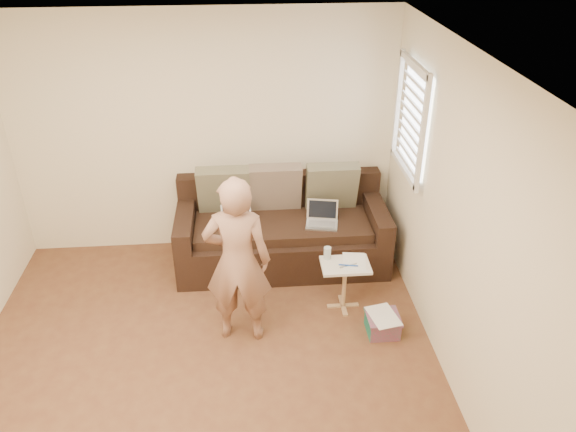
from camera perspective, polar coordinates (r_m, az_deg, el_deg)
The scene contains 17 objects.
floor at distance 4.85m, azimuth -8.41°, elevation -16.79°, with size 4.50×4.50×0.00m, color brown.
ceiling at distance 3.48m, azimuth -11.61°, elevation 14.21°, with size 4.50×4.50×0.00m, color white.
wall_back at distance 6.02m, azimuth -8.37°, elevation 8.00°, with size 4.00×4.00×0.00m, color beige.
wall_right at distance 4.31m, azimuth 17.77°, elevation -2.53°, with size 4.50×4.50×0.00m, color beige.
window_blinds at distance 5.39m, azimuth 12.35°, elevation 9.57°, with size 0.12×0.88×1.08m, color white, non-canonical shape.
sofa at distance 5.98m, azimuth -0.61°, elevation -1.19°, with size 2.20×0.95×0.85m, color black, non-canonical shape.
pillow_left at distance 5.99m, azimuth -6.53°, elevation 2.65°, with size 0.55×0.14×0.55m, color #5B5943, non-canonical shape.
pillow_mid at distance 6.00m, azimuth -1.27°, elevation 2.90°, with size 0.55×0.14×0.55m, color brown, non-canonical shape.
pillow_right at distance 6.04m, azimuth 4.44°, elevation 3.01°, with size 0.55×0.14×0.55m, color #5B5943, non-canonical shape.
laptop_silver at distance 5.84m, azimuth 3.43°, elevation -0.97°, with size 0.32×0.23×0.22m, color #B7BABC, non-canonical shape.
laptop_white at distance 5.81m, azimuth -4.94°, elevation -1.21°, with size 0.31×0.23×0.23m, color white, non-canonical shape.
person at distance 4.81m, azimuth -5.13°, elevation -4.58°, with size 0.58×0.39×1.59m, color #A06A57.
side_table at distance 5.45m, azimuth 5.69°, elevation -7.01°, with size 0.45×0.32×0.50m, color silver, non-canonical shape.
drinking_glass at distance 5.34m, azimuth 3.99°, elevation -3.75°, with size 0.07×0.07×0.12m, color silver, non-canonical shape.
scissors at distance 5.28m, azimuth 6.12°, elevation -4.99°, with size 0.18×0.10×0.02m, color silver, non-canonical shape.
paper_on_table at distance 5.35m, azimuth 6.70°, elevation -4.59°, with size 0.21×0.30×0.00m, color white, non-canonical shape.
striped_box at distance 5.30m, azimuth 9.52°, elevation -10.70°, with size 0.30×0.30×0.19m, color #CD1E64, non-canonical shape.
Camera 1 is at (0.40, -3.34, 3.50)m, focal length 35.20 mm.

